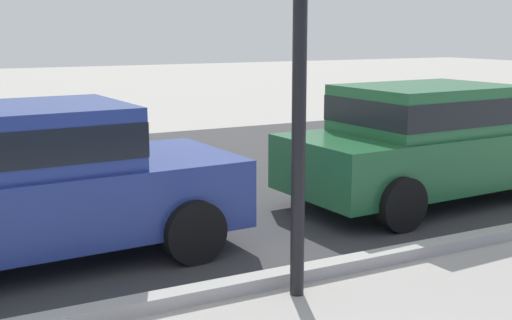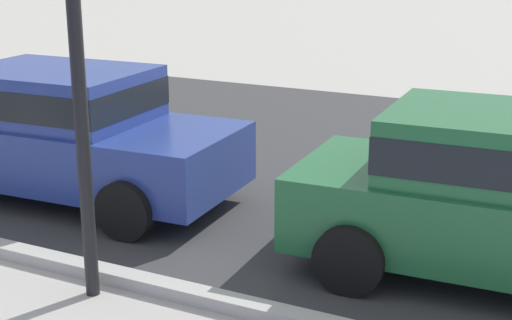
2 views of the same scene
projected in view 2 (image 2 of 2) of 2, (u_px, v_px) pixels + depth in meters
street_surface at (163, 136)px, 11.86m from camera, size 60.00×9.00×0.01m
parked_car_blue at (65, 129)px, 8.86m from camera, size 4.18×2.07×1.56m
lamp_post at (73, 0)px, 5.89m from camera, size 0.32×0.32×3.90m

